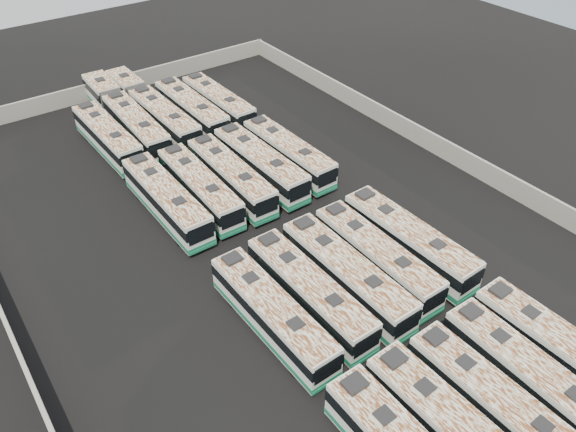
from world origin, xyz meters
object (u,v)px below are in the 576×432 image
(bus_front_right, at_px, (530,379))
(bus_midfront_right, at_px, (376,257))
(bus_midback_far_right, at_px, (288,153))
(bus_back_far_right, at_px, (218,103))
(bus_back_center, at_px, (151,108))
(bus_midback_right, at_px, (260,164))
(bus_midfront_far_right, at_px, (408,241))
(bus_midfront_left, at_px, (309,292))
(bus_front_far_right, at_px, (561,352))
(bus_midfront_far_left, at_px, (272,314))
(bus_midback_center, at_px, (231,177))
(bus_midback_far_left, at_px, (167,200))
(bus_midfront_center, at_px, (346,275))
(bus_back_far_left, at_px, (108,137))
(bus_midback_left, at_px, (200,188))
(bus_front_center, at_px, (497,407))
(bus_back_right, at_px, (192,110))
(bus_back_left, at_px, (125,114))

(bus_front_right, xyz_separation_m, bus_midfront_right, (-0.06, 14.44, 0.01))
(bus_midback_far_right, relative_size, bus_back_far_right, 1.01)
(bus_back_center, height_order, bus_back_far_right, bus_back_center)
(bus_midback_right, relative_size, bus_midback_far_right, 1.04)
(bus_midfront_far_right, bearing_deg, bus_midfront_right, 176.84)
(bus_midfront_left, bearing_deg, bus_front_far_right, -54.64)
(bus_front_far_right, bearing_deg, bus_midfront_far_left, 133.24)
(bus_midback_center, bearing_deg, bus_midback_right, 3.82)
(bus_back_far_right, bearing_deg, bus_midfront_far_right, -91.21)
(bus_front_far_right, bearing_deg, bus_front_right, -179.97)
(bus_midback_center, relative_size, bus_back_far_right, 1.02)
(bus_midfront_left, relative_size, bus_back_far_right, 1.02)
(bus_midback_far_left, bearing_deg, bus_midfront_right, -59.05)
(bus_back_center, bearing_deg, bus_midfront_left, -96.35)
(bus_midfront_far_right, xyz_separation_m, bus_midback_far_right, (0.07, 17.27, -0.07))
(bus_midfront_center, distance_m, bus_midback_center, 17.10)
(bus_front_right, relative_size, bus_back_far_left, 0.99)
(bus_back_far_left, distance_m, bus_back_center, 7.65)
(bus_back_far_left, xyz_separation_m, bus_back_center, (6.78, 3.56, 0.00))
(bus_front_far_right, distance_m, bus_midback_center, 32.05)
(bus_midback_left, relative_size, bus_midback_right, 0.97)
(bus_front_far_right, bearing_deg, bus_midback_right, 95.38)
(bus_midback_center, bearing_deg, bus_back_center, 91.20)
(bus_midfront_right, bearing_deg, bus_midback_right, 90.26)
(bus_back_center, bearing_deg, bus_midback_right, -79.57)
(bus_front_center, distance_m, bus_back_center, 49.36)
(bus_midfront_center, height_order, bus_midback_far_right, bus_midfront_center)
(bus_midback_far_left, distance_m, bus_back_far_right, 19.93)
(bus_midfront_right, xyz_separation_m, bus_midback_far_right, (3.61, 17.15, -0.01))
(bus_front_center, relative_size, bus_midfront_left, 0.99)
(bus_midback_left, bearing_deg, bus_midfront_left, -88.53)
(bus_midfront_far_right, height_order, bus_back_far_right, bus_midfront_far_right)
(bus_midback_far_right, bearing_deg, bus_midfront_left, -122.48)
(bus_front_center, bearing_deg, bus_midback_right, 82.76)
(bus_midfront_left, bearing_deg, bus_back_right, 77.39)
(bus_front_right, bearing_deg, bus_midfront_right, 91.12)
(bus_front_far_right, bearing_deg, bus_back_far_left, 105.92)
(bus_front_center, height_order, bus_front_far_right, bus_front_far_right)
(bus_midfront_left, height_order, bus_midback_center, bus_midback_center)
(bus_front_right, bearing_deg, bus_back_right, 90.91)
(bus_front_far_right, height_order, bus_back_left, bus_back_left)
(bus_midback_left, xyz_separation_m, bus_midback_far_right, (10.44, 0.08, -0.00))
(bus_midfront_center, distance_m, bus_back_left, 35.45)
(bus_front_far_right, height_order, bus_midback_far_right, bus_front_far_right)
(bus_midback_left, bearing_deg, bus_front_far_right, -70.34)
(bus_back_right, bearing_deg, bus_midback_right, -90.53)
(bus_midback_center, relative_size, bus_back_right, 0.98)
(bus_midfront_right, bearing_deg, bus_midback_left, 112.27)
(bus_front_right, relative_size, bus_midfront_left, 0.99)
(bus_midfront_far_right, bearing_deg, bus_back_far_left, 112.45)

